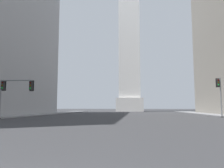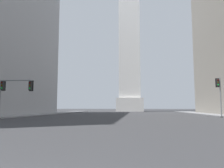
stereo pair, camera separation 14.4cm
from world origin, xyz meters
TOP-DOWN VIEW (x-y plane):
  - sidewalk_left at (-17.14, 27.04)m, footprint 5.00×90.14m
  - obelisk at (0.00, 75.12)m, footprint 9.27×9.27m
  - traffic_light_mid_left at (-13.11, 22.77)m, footprint 4.46×0.51m
  - traffic_light_mid_right at (14.30, 30.48)m, footprint 0.76×0.52m

SIDE VIEW (x-z plane):
  - sidewalk_left at x=-17.14m, z-range 0.00..0.15m
  - traffic_light_mid_left at x=-13.11m, z-range 1.25..6.10m
  - traffic_light_mid_right at x=14.30m, z-range 0.91..6.63m
  - obelisk at x=0.00m, z-range -1.19..78.43m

